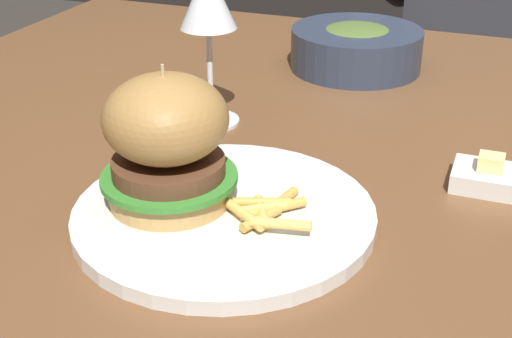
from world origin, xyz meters
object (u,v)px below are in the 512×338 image
at_px(soup_bowl, 356,47).
at_px(diner_person, 489,83).
at_px(main_plate, 224,215).
at_px(wine_glass, 208,5).
at_px(butter_dish, 489,177).
at_px(burger_sandwich, 167,141).

height_order(soup_bowl, diner_person, diner_person).
distance_m(soup_bowl, diner_person, 0.59).
relative_size(main_plate, wine_glass, 1.47).
xyz_separation_m(main_plate, butter_dish, (0.22, 0.16, 0.00)).
distance_m(wine_glass, butter_dish, 0.36).
bearing_deg(diner_person, butter_dish, -87.27).
distance_m(main_plate, butter_dish, 0.27).
bearing_deg(wine_glass, diner_person, 69.59).
height_order(burger_sandwich, soup_bowl, burger_sandwich).
bearing_deg(soup_bowl, butter_dish, -55.65).
distance_m(burger_sandwich, butter_dish, 0.33).
bearing_deg(main_plate, soup_bowl, 89.04).
relative_size(main_plate, diner_person, 0.24).
distance_m(main_plate, diner_person, 1.02).
bearing_deg(soup_bowl, main_plate, -90.96).
xyz_separation_m(wine_glass, soup_bowl, (0.12, 0.26, -0.11)).
xyz_separation_m(burger_sandwich, butter_dish, (0.28, 0.16, -0.06)).
bearing_deg(burger_sandwich, butter_dish, 30.34).
relative_size(soup_bowl, diner_person, 0.16).
relative_size(burger_sandwich, diner_person, 0.11).
xyz_separation_m(butter_dish, soup_bowl, (-0.21, 0.31, 0.02)).
height_order(main_plate, wine_glass, wine_glass).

